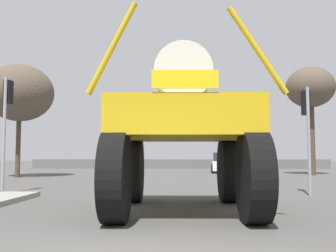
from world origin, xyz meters
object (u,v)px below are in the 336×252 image
at_px(traffic_signal_near_right, 307,116).
at_px(bare_tree_right, 310,89).
at_px(oversize_sprayer, 182,130).
at_px(bare_tree_left, 20,93).
at_px(traffic_signal_near_left, 7,108).
at_px(sedan_ahead, 223,163).

xyz_separation_m(traffic_signal_near_right, bare_tree_right, (4.26, 12.69, 3.14)).
distance_m(oversize_sprayer, bare_tree_right, 18.99).
height_order(traffic_signal_near_right, bare_tree_right, bare_tree_right).
relative_size(bare_tree_left, bare_tree_right, 0.95).
bearing_deg(traffic_signal_near_left, sedan_ahead, 60.50).
distance_m(oversize_sprayer, traffic_signal_near_right, 5.77).
bearing_deg(traffic_signal_near_left, traffic_signal_near_right, 0.04).
bearing_deg(sedan_ahead, traffic_signal_near_right, -172.20).
height_order(traffic_signal_near_left, traffic_signal_near_right, traffic_signal_near_left).
height_order(oversize_sprayer, traffic_signal_near_right, oversize_sprayer).
height_order(sedan_ahead, bare_tree_right, bare_tree_right).
distance_m(sedan_ahead, bare_tree_left, 15.47).
xyz_separation_m(traffic_signal_near_left, bare_tree_right, (14.84, 12.69, 2.81)).
bearing_deg(bare_tree_right, traffic_signal_near_right, -108.57).
relative_size(oversize_sprayer, bare_tree_left, 0.79).
xyz_separation_m(traffic_signal_near_right, bare_tree_left, (-14.39, 9.48, 2.46)).
relative_size(sedan_ahead, traffic_signal_near_right, 1.14).
bearing_deg(traffic_signal_near_left, oversize_sprayer, -31.22).
xyz_separation_m(sedan_ahead, traffic_signal_near_right, (1.29, -16.41, 1.98)).
bearing_deg(traffic_signal_near_left, bare_tree_left, 111.86).
height_order(oversize_sprayer, bare_tree_right, bare_tree_right).
bearing_deg(bare_tree_left, bare_tree_right, 9.75).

